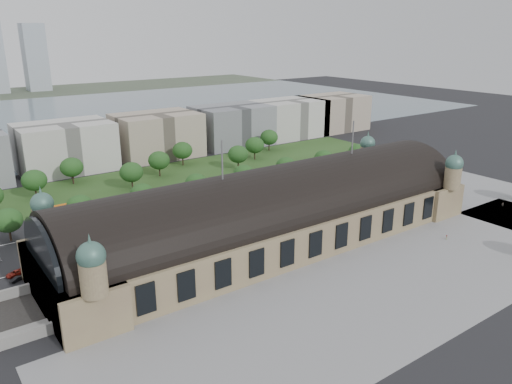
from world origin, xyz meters
TOP-DOWN VIEW (x-y plane):
  - ground at (0.00, 0.00)m, footprint 900.00×900.00m
  - station at (0.00, 0.00)m, footprint 150.00×48.40m
  - plaza_south at (10.00, -44.00)m, footprint 190.00×48.00m
  - plaza_east at (103.00, 0.00)m, footprint 56.00×100.00m
  - road_slab at (-20.00, 38.00)m, footprint 260.00×26.00m
  - grass_belt at (-15.00, 93.00)m, footprint 300.00×45.00m
  - petrol_station at (-53.91, 65.28)m, footprint 14.00×13.00m
  - lake at (0.00, 298.00)m, footprint 700.00×320.00m
  - far_tower_right at (45.00, 508.00)m, footprint 24.00×24.00m
  - office_3 at (-30.00, 133.00)m, footprint 45.00×32.00m
  - office_4 at (20.00, 133.00)m, footprint 45.00×32.00m
  - office_5 at (70.00, 133.00)m, footprint 45.00×32.00m
  - office_6 at (115.00, 133.00)m, footprint 45.00×32.00m
  - office_7 at (155.00, 133.00)m, footprint 45.00×32.00m
  - tree_row_2 at (-72.00, 53.00)m, footprint 9.60×9.60m
  - tree_row_3 at (-48.00, 53.00)m, footprint 9.60×9.60m
  - tree_row_4 at (-24.00, 53.00)m, footprint 9.60×9.60m
  - tree_row_5 at (0.00, 53.00)m, footprint 9.60×9.60m
  - tree_row_6 at (24.00, 53.00)m, footprint 9.60×9.60m
  - tree_row_7 at (48.00, 53.00)m, footprint 9.60×9.60m
  - tree_row_8 at (72.00, 53.00)m, footprint 9.60×9.60m
  - tree_row_9 at (96.00, 53.00)m, footprint 9.60×9.60m
  - tree_belt_4 at (-54.00, 95.00)m, footprint 10.40×10.40m
  - tree_belt_5 at (-35.00, 107.00)m, footprint 10.40×10.40m
  - tree_belt_6 at (-16.00, 83.00)m, footprint 10.40×10.40m
  - tree_belt_7 at (3.00, 95.00)m, footprint 10.40×10.40m
  - tree_belt_8 at (22.00, 107.00)m, footprint 10.40×10.40m
  - tree_belt_9 at (41.00, 83.00)m, footprint 10.40×10.40m
  - tree_belt_10 at (60.00, 95.00)m, footprint 10.40×10.40m
  - tree_belt_11 at (79.00, 107.00)m, footprint 10.40×10.40m
  - traffic_car_2 at (-61.49, 27.76)m, footprint 5.58×2.84m
  - traffic_car_4 at (8.27, 38.13)m, footprint 4.07×1.69m
  - traffic_car_5 at (42.12, 48.84)m, footprint 4.16×1.75m
  - traffic_car_6 at (63.37, 32.74)m, footprint 6.01×3.25m
  - parked_car_0 at (-76.56, 21.00)m, footprint 4.12×2.77m
  - parked_car_1 at (-76.10, 25.00)m, footprint 5.90×4.22m
  - parked_car_2 at (-39.06, 21.00)m, footprint 5.88×4.47m
  - parked_car_3 at (-63.43, 24.99)m, footprint 5.18×3.50m
  - parked_car_4 at (-48.48, 22.03)m, footprint 4.09×3.03m
  - parked_car_5 at (-21.06, 21.18)m, footprint 5.48×4.82m
  - parked_car_6 at (-40.39, 25.00)m, footprint 5.88×4.17m
  - bus_west at (-4.53, 30.01)m, footprint 10.59×2.92m
  - bus_mid at (0.79, 27.37)m, footprint 13.47×3.53m
  - bus_east at (16.98, 27.80)m, footprint 13.39×3.44m
  - pedestrian_0 at (48.82, -32.90)m, footprint 0.85×0.56m
  - pedestrian_2 at (96.61, -26.14)m, footprint 0.90×1.04m

SIDE VIEW (x-z plane):
  - ground at x=0.00m, z-range 0.00..0.00m
  - plaza_south at x=10.00m, z-range -0.06..0.06m
  - plaza_east at x=103.00m, z-range -0.06..0.06m
  - road_slab at x=-20.00m, z-range -0.05..0.05m
  - grass_belt at x=-15.00m, z-range -0.05..0.05m
  - lake at x=0.00m, z-range -0.04..0.04m
  - parked_car_0 at x=-76.56m, z-range 0.00..1.29m
  - parked_car_4 at x=-48.48m, z-range 0.00..1.29m
  - traffic_car_5 at x=42.12m, z-range 0.00..1.34m
  - traffic_car_4 at x=8.27m, z-range 0.00..1.38m
  - parked_car_5 at x=-21.06m, z-range 0.00..1.41m
  - parked_car_1 at x=-76.10m, z-range 0.00..1.49m
  - traffic_car_2 at x=-61.49m, z-range 0.00..1.51m
  - parked_car_6 at x=-40.39m, z-range 0.00..1.58m
  - parked_car_2 at x=-39.06m, z-range 0.00..1.59m
  - traffic_car_6 at x=63.37m, z-range 0.00..1.60m
  - pedestrian_0 at x=48.82m, z-range 0.00..1.62m
  - parked_car_3 at x=-63.43m, z-range 0.00..1.64m
  - pedestrian_2 at x=96.61m, z-range 0.00..1.85m
  - bus_west at x=-4.53m, z-range 0.00..2.92m
  - bus_east at x=16.98m, z-range 0.00..3.71m
  - bus_mid at x=0.79m, z-range 0.00..3.73m
  - petrol_station at x=-53.91m, z-range 0.42..5.47m
  - tree_row_2 at x=-72.00m, z-range 1.67..13.19m
  - tree_row_3 at x=-48.00m, z-range 1.67..13.19m
  - tree_row_4 at x=-24.00m, z-range 1.67..13.19m
  - tree_row_5 at x=0.00m, z-range 1.67..13.19m
  - tree_row_6 at x=24.00m, z-range 1.67..13.19m
  - tree_row_7 at x=48.00m, z-range 1.67..13.19m
  - tree_row_8 at x=72.00m, z-range 1.67..13.19m
  - tree_row_9 at x=96.00m, z-range 1.67..13.19m
  - tree_belt_4 at x=-54.00m, z-range 1.81..14.29m
  - tree_belt_5 at x=-35.00m, z-range 1.81..14.29m
  - tree_belt_6 at x=-16.00m, z-range 1.81..14.29m
  - tree_belt_7 at x=3.00m, z-range 1.81..14.29m
  - tree_belt_8 at x=22.00m, z-range 1.81..14.29m
  - tree_belt_9 at x=41.00m, z-range 1.81..14.29m
  - tree_belt_10 at x=60.00m, z-range 1.81..14.29m
  - tree_belt_11 at x=79.00m, z-range 1.81..14.29m
  - station at x=0.00m, z-range -11.87..32.43m
  - office_3 at x=-30.00m, z-range 0.00..24.00m
  - office_4 at x=20.00m, z-range 0.00..24.00m
  - office_5 at x=70.00m, z-range 0.00..24.00m
  - office_6 at x=115.00m, z-range 0.00..24.00m
  - office_7 at x=155.00m, z-range 0.00..24.00m
  - far_tower_right at x=45.00m, z-range 0.00..75.00m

